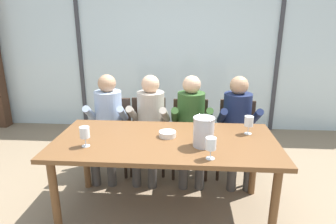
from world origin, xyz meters
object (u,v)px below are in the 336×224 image
dining_table (165,147)px  person_navy_polo (238,122)px  tasting_bowl (167,134)px  person_pale_blue_shirt (108,119)px  person_olive_shirt (191,121)px  chair_right_of_center (236,132)px  ice_bucket_primary (204,131)px  chair_near_curtain (113,129)px  wine_glass_near_bucket (85,133)px  chair_center (190,131)px  person_beige_jumper (150,120)px  wine_glass_center_pour (249,122)px  chair_left_of_center (149,128)px  wine_glass_by_left_taster (211,145)px

dining_table → person_navy_polo: size_ratio=1.68×
dining_table → tasting_bowl: 0.13m
person_pale_blue_shirt → tasting_bowl: person_pale_blue_shirt is taller
person_olive_shirt → chair_right_of_center: bearing=10.7°
person_olive_shirt → ice_bucket_primary: (0.10, -0.87, 0.21)m
chair_near_curtain → wine_glass_near_bucket: wine_glass_near_bucket is taller
person_olive_shirt → ice_bucket_primary: size_ratio=4.64×
chair_center → person_pale_blue_shirt: person_pale_blue_shirt is taller
person_pale_blue_shirt → person_beige_jumper: same height
person_navy_polo → chair_right_of_center: bearing=82.5°
wine_glass_near_bucket → person_olive_shirt: bearing=46.4°
dining_table → chair_near_curtain: size_ratio=2.28×
ice_bucket_primary → person_beige_jumper: bearing=123.6°
person_pale_blue_shirt → wine_glass_center_pour: person_pale_blue_shirt is taller
chair_near_curtain → person_navy_polo: size_ratio=0.73×
chair_center → chair_right_of_center: (0.55, -0.00, 0.00)m
chair_left_of_center → person_beige_jumper: size_ratio=0.73×
chair_right_of_center → wine_glass_by_left_taster: size_ratio=5.05×
person_olive_shirt → wine_glass_by_left_taster: size_ratio=6.89×
wine_glass_by_left_taster → chair_near_curtain: bearing=131.8°
dining_table → person_olive_shirt: 0.79m
chair_near_curtain → ice_bucket_primary: size_ratio=3.41×
person_navy_polo → wine_glass_by_left_taster: person_navy_polo is taller
chair_right_of_center → chair_near_curtain: bearing=-172.2°
chair_center → wine_glass_center_pour: bearing=-52.1°
dining_table → chair_center: bearing=75.3°
tasting_bowl → ice_bucket_primary: bearing=-30.1°
chair_center → person_beige_jumper: (-0.48, -0.13, 0.17)m
person_beige_jumper → dining_table: bearing=-67.3°
person_olive_shirt → ice_bucket_primary: 0.90m
dining_table → chair_near_curtain: chair_near_curtain is taller
chair_near_curtain → tasting_bowl: bearing=-49.7°
dining_table → chair_left_of_center: size_ratio=2.28×
wine_glass_near_bucket → chair_center: bearing=50.2°
tasting_bowl → wine_glass_near_bucket: (-0.68, -0.26, 0.09)m
chair_near_curtain → person_pale_blue_shirt: size_ratio=0.73×
person_pale_blue_shirt → wine_glass_by_left_taster: 1.59m
person_beige_jumper → wine_glass_center_pour: (1.02, -0.56, 0.19)m
dining_table → person_navy_polo: 1.08m
ice_bucket_primary → wine_glass_by_left_taster: 0.24m
person_pale_blue_shirt → wine_glass_by_left_taster: person_pale_blue_shirt is taller
person_olive_shirt → tasting_bowl: 0.73m
dining_table → wine_glass_center_pour: size_ratio=11.54×
person_beige_jumper → person_navy_polo: same height
chair_center → wine_glass_near_bucket: bearing=-129.9°
chair_center → wine_glass_center_pour: 0.95m
chair_near_curtain → chair_center: bearing=-1.4°
dining_table → person_pale_blue_shirt: 1.06m
person_olive_shirt → wine_glass_by_left_taster: person_olive_shirt is taller
wine_glass_by_left_taster → wine_glass_center_pour: (0.39, 0.55, 0.00)m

